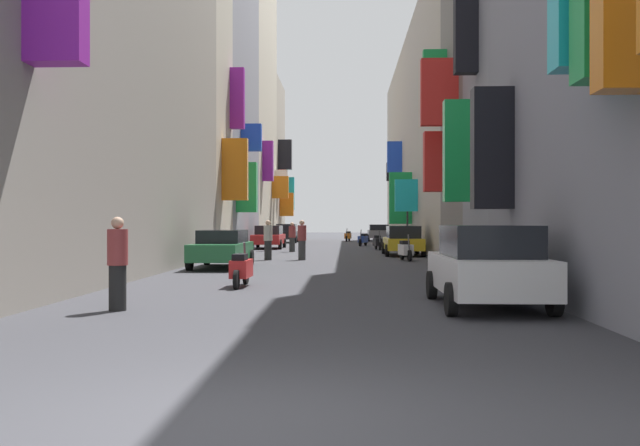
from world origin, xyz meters
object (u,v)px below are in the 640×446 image
(pedestrian_near_left, at_px, (302,240))
(traffic_light_near_corner, at_px, (407,204))
(scooter_black, at_px, (378,242))
(scooter_orange, at_px, (348,236))
(parked_car_black, at_px, (286,233))
(parked_car_red, at_px, (269,236))
(pedestrian_mid_street, at_px, (118,264))
(parked_car_green, at_px, (222,248))
(scooter_red, at_px, (241,269))
(scooter_white, at_px, (406,250))
(pedestrian_far_away, at_px, (292,237))
(parked_car_white, at_px, (487,265))
(scooter_blue, at_px, (363,239))
(parked_car_yellow, at_px, (403,240))
(pedestrian_near_right, at_px, (268,240))
(pedestrian_crossing, at_px, (268,236))
(parked_car_grey, at_px, (379,232))

(pedestrian_near_left, bearing_deg, traffic_light_near_corner, 63.30)
(traffic_light_near_corner, bearing_deg, scooter_black, -171.74)
(scooter_orange, bearing_deg, parked_car_black, -143.63)
(parked_car_red, distance_m, pedestrian_mid_street, 29.52)
(parked_car_green, xyz_separation_m, scooter_red, (1.81, -7.15, -0.27))
(scooter_white, distance_m, scooter_orange, 28.62)
(pedestrian_mid_street, height_order, pedestrian_far_away, pedestrian_mid_street)
(parked_car_white, height_order, scooter_blue, parked_car_white)
(parked_car_green, relative_size, pedestrian_mid_street, 2.50)
(parked_car_black, bearing_deg, parked_car_red, -90.27)
(scooter_red, distance_m, scooter_blue, 29.69)
(parked_car_yellow, distance_m, pedestrian_far_away, 6.86)
(parked_car_green, distance_m, traffic_light_near_corner, 18.09)
(parked_car_green, height_order, parked_car_black, parked_car_black)
(parked_car_white, bearing_deg, parked_car_black, 100.47)
(pedestrian_near_left, relative_size, pedestrian_far_away, 1.06)
(pedestrian_mid_street, relative_size, traffic_light_near_corner, 0.44)
(parked_car_white, height_order, pedestrian_mid_street, pedestrian_mid_street)
(parked_car_red, bearing_deg, traffic_light_near_corner, -11.10)
(scooter_blue, distance_m, pedestrian_near_right, 18.05)
(parked_car_yellow, height_order, pedestrian_crossing, pedestrian_crossing)
(parked_car_green, xyz_separation_m, parked_car_grey, (7.33, 34.10, 0.03))
(parked_car_red, height_order, pedestrian_mid_street, pedestrian_mid_street)
(parked_car_yellow, relative_size, scooter_blue, 2.48)
(parked_car_yellow, relative_size, parked_car_grey, 1.10)
(parked_car_yellow, xyz_separation_m, scooter_blue, (-1.64, 13.11, -0.30))
(parked_car_black, bearing_deg, scooter_blue, -50.84)
(scooter_blue, distance_m, pedestrian_mid_street, 34.56)
(pedestrian_near_left, xyz_separation_m, traffic_light_near_corner, (5.58, 11.10, 1.87))
(parked_car_green, height_order, scooter_black, parked_car_green)
(scooter_black, relative_size, pedestrian_mid_street, 1.10)
(scooter_blue, height_order, scooter_orange, same)
(parked_car_grey, distance_m, traffic_light_near_corner, 18.21)
(scooter_red, distance_m, pedestrian_far_away, 20.01)
(parked_car_green, relative_size, pedestrian_crossing, 2.62)
(parked_car_white, bearing_deg, parked_car_green, 123.22)
(parked_car_white, xyz_separation_m, scooter_orange, (-2.56, 44.30, -0.36))
(parked_car_grey, relative_size, pedestrian_near_right, 2.34)
(parked_car_red, height_order, scooter_red, parked_car_red)
(parked_car_black, xyz_separation_m, pedestrian_mid_street, (0.50, -41.44, 0.10))
(scooter_white, bearing_deg, parked_car_red, 119.71)
(scooter_orange, bearing_deg, parked_car_grey, 17.61)
(scooter_black, xyz_separation_m, pedestrian_far_away, (-4.88, -2.91, 0.35))
(pedestrian_crossing, distance_m, traffic_light_near_corner, 8.57)
(pedestrian_crossing, height_order, pedestrian_near_right, pedestrian_near_right)
(parked_car_green, bearing_deg, parked_car_black, 90.54)
(parked_car_red, xyz_separation_m, scooter_white, (7.39, -12.95, -0.29))
(parked_car_green, relative_size, scooter_orange, 2.47)
(scooter_orange, distance_m, pedestrian_near_right, 28.64)
(parked_car_green, bearing_deg, traffic_light_near_corner, 62.99)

